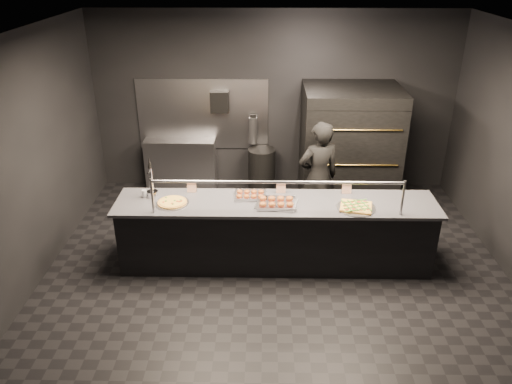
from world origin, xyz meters
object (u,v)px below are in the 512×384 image
at_px(service_counter, 276,233).
at_px(slider_tray_b, 276,203).
at_px(prep_shelf, 181,164).
at_px(pizza_oven, 349,146).
at_px(round_pizza, 172,202).
at_px(towel_dispenser, 220,102).
at_px(square_pizza, 356,207).
at_px(trash_bin, 262,171).
at_px(worker, 318,177).
at_px(slider_tray_a, 250,195).
at_px(beer_tap, 152,186).
at_px(fire_extinguisher, 253,130).

distance_m(service_counter, slider_tray_b, 0.49).
height_order(prep_shelf, slider_tray_b, slider_tray_b).
distance_m(pizza_oven, prep_shelf, 2.88).
bearing_deg(round_pizza, slider_tray_b, -0.34).
bearing_deg(slider_tray_b, towel_dispenser, 110.09).
relative_size(pizza_oven, square_pizza, 3.98).
relative_size(trash_bin, worker, 0.46).
bearing_deg(pizza_oven, service_counter, -122.27).
bearing_deg(trash_bin, worker, -56.93).
bearing_deg(trash_bin, pizza_oven, -12.89).
distance_m(prep_shelf, towel_dispenser, 1.31).
bearing_deg(worker, round_pizza, 9.81).
height_order(prep_shelf, worker, worker).
height_order(pizza_oven, slider_tray_a, pizza_oven).
bearing_deg(beer_tap, slider_tray_a, 1.22).
height_order(service_counter, worker, worker).
bearing_deg(service_counter, trash_bin, 95.15).
relative_size(service_counter, worker, 2.44).
relative_size(towel_dispenser, trash_bin, 0.45).
bearing_deg(service_counter, round_pizza, -177.29).
bearing_deg(slider_tray_a, slider_tray_b, -33.47).
relative_size(square_pizza, worker, 0.29).
distance_m(beer_tap, slider_tray_a, 1.27).
bearing_deg(towel_dispenser, round_pizza, -99.58).
bearing_deg(prep_shelf, slider_tray_b, -56.21).
relative_size(round_pizza, worker, 0.25).
bearing_deg(trash_bin, square_pizza, -63.42).
xyz_separation_m(round_pizza, slider_tray_a, (0.98, 0.21, 0.01)).
distance_m(beer_tap, trash_bin, 2.61).
bearing_deg(beer_tap, fire_extinguisher, 61.24).
relative_size(service_counter, towel_dispenser, 11.71).
xyz_separation_m(pizza_oven, towel_dispenser, (-2.10, 0.49, 0.58)).
bearing_deg(towel_dispenser, pizza_oven, -13.14).
distance_m(prep_shelf, square_pizza, 3.61).
xyz_separation_m(service_counter, slider_tray_a, (-0.33, 0.15, 0.48)).
distance_m(trash_bin, worker, 1.58).
relative_size(pizza_oven, beer_tap, 3.47).
bearing_deg(service_counter, prep_shelf, 124.59).
distance_m(fire_extinguisher, beer_tap, 2.60).
distance_m(towel_dispenser, slider_tray_a, 2.39).
bearing_deg(square_pizza, worker, 108.08).
bearing_deg(worker, fire_extinguisher, -73.81).
xyz_separation_m(beer_tap, worker, (2.23, 0.83, -0.24)).
bearing_deg(square_pizza, fire_extinguisher, 117.65).
distance_m(prep_shelf, slider_tray_b, 2.92).
xyz_separation_m(towel_dispenser, beer_tap, (-0.70, -2.27, -0.47)).
distance_m(fire_extinguisher, slider_tray_b, 2.50).
distance_m(pizza_oven, round_pizza, 3.19).
bearing_deg(beer_tap, worker, 20.41).
relative_size(prep_shelf, beer_tap, 2.18).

